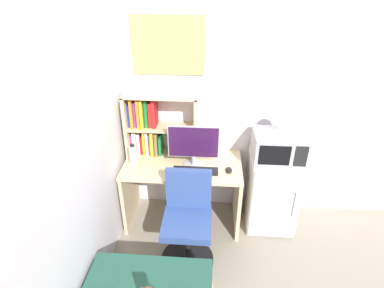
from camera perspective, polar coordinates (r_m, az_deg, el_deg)
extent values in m
cube|color=silver|center=(3.33, 22.63, 6.91)|extent=(6.40, 0.04, 2.60)
cube|color=silver|center=(1.98, -26.15, -8.65)|extent=(0.04, 4.40, 2.60)
cube|color=beige|center=(3.11, -1.80, -3.92)|extent=(1.21, 0.65, 0.03)
cube|color=beige|center=(3.43, -11.60, -8.74)|extent=(0.04, 0.59, 0.72)
cube|color=beige|center=(3.33, 8.54, -9.74)|extent=(0.04, 0.59, 0.72)
cube|color=beige|center=(3.22, -12.00, 3.63)|extent=(0.03, 0.27, 0.67)
cube|color=beige|center=(3.10, 0.79, 3.30)|extent=(0.03, 0.27, 0.67)
cube|color=beige|center=(3.02, -6.02, 9.12)|extent=(0.74, 0.27, 0.01)
cube|color=beige|center=(3.15, -5.71, 3.21)|extent=(0.68, 0.27, 0.01)
cube|color=purple|center=(3.33, -11.04, 0.38)|extent=(0.02, 0.17, 0.22)
cube|color=silver|center=(3.31, -10.54, 0.62)|extent=(0.04, 0.18, 0.26)
cube|color=silver|center=(3.31, -9.83, 0.51)|extent=(0.03, 0.16, 0.24)
cube|color=#B21E1E|center=(3.31, -9.24, 0.18)|extent=(0.03, 0.16, 0.20)
cube|color=gold|center=(3.29, -8.83, 0.68)|extent=(0.02, 0.18, 0.28)
cube|color=silver|center=(3.28, -8.27, 0.60)|extent=(0.03, 0.20, 0.27)
cube|color=silver|center=(3.29, -7.71, 0.41)|extent=(0.02, 0.16, 0.24)
cube|color=gold|center=(3.26, -7.28, 0.55)|extent=(0.03, 0.23, 0.28)
cube|color=brown|center=(3.26, -6.60, 0.47)|extent=(0.03, 0.20, 0.27)
cube|color=#197233|center=(3.27, -5.92, 0.03)|extent=(0.03, 0.18, 0.20)
cube|color=navy|center=(3.19, -11.60, 5.62)|extent=(0.02, 0.18, 0.24)
cube|color=orange|center=(3.17, -11.07, 6.06)|extent=(0.03, 0.20, 0.30)
cube|color=purple|center=(3.17, -10.39, 5.87)|extent=(0.03, 0.16, 0.27)
cube|color=orange|center=(3.14, -9.82, 6.01)|extent=(0.03, 0.22, 0.30)
cube|color=gold|center=(3.13, -9.20, 5.98)|extent=(0.03, 0.23, 0.30)
cube|color=#197233|center=(3.14, -8.46, 6.03)|extent=(0.03, 0.17, 0.29)
cube|color=#B21E1E|center=(3.14, -7.73, 5.80)|extent=(0.03, 0.17, 0.26)
cube|color=#B21E1E|center=(3.12, -7.07, 6.08)|extent=(0.04, 0.19, 0.30)
cylinder|color=#B7B7BC|center=(3.07, 0.27, -3.97)|extent=(0.20, 0.20, 0.02)
cylinder|color=#B7B7BC|center=(3.04, 0.28, -3.06)|extent=(0.04, 0.04, 0.10)
cube|color=#B7B7BC|center=(2.94, 0.29, 0.41)|extent=(0.51, 0.01, 0.34)
cube|color=#33143D|center=(2.93, 0.29, 0.37)|extent=(0.48, 0.02, 0.31)
cube|color=black|center=(2.97, 0.67, -5.07)|extent=(0.44, 0.13, 0.02)
ellipsoid|color=black|center=(2.99, 6.96, -4.92)|extent=(0.06, 0.11, 0.03)
cylinder|color=silver|center=(3.10, -11.06, -2.08)|extent=(0.08, 0.08, 0.20)
cylinder|color=black|center=(3.05, -11.26, -0.25)|extent=(0.04, 0.04, 0.02)
cube|color=silver|center=(3.39, 14.75, -8.49)|extent=(0.50, 0.52, 0.84)
cube|color=silver|center=(3.18, 15.48, -11.33)|extent=(0.48, 0.01, 0.80)
cylinder|color=#B2B2B7|center=(3.19, 18.73, -10.85)|extent=(0.01, 0.01, 0.29)
cube|color=#ADADB2|center=(3.10, 15.98, -0.30)|extent=(0.48, 0.39, 0.26)
cube|color=black|center=(2.91, 15.34, -2.13)|extent=(0.29, 0.01, 0.20)
cube|color=black|center=(2.97, 19.92, -2.26)|extent=(0.12, 0.01, 0.21)
cylinder|color=silver|center=(3.04, 16.69, 1.97)|extent=(0.11, 0.11, 0.01)
cylinder|color=silver|center=(3.02, 16.80, 2.68)|extent=(0.02, 0.02, 0.07)
cylinder|color=silver|center=(2.97, 17.15, 4.65)|extent=(0.16, 0.03, 0.16)
cylinder|color=black|center=(3.14, -0.89, -20.92)|extent=(0.51, 0.51, 0.04)
cylinder|color=black|center=(2.97, -0.92, -18.14)|extent=(0.04, 0.04, 0.44)
cube|color=#334C8C|center=(2.80, -0.96, -14.76)|extent=(0.44, 0.44, 0.07)
cube|color=#334C8C|center=(2.80, -0.63, -8.41)|extent=(0.42, 0.06, 0.41)
cube|color=tan|center=(3.01, -4.57, 18.06)|extent=(0.70, 0.02, 0.55)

